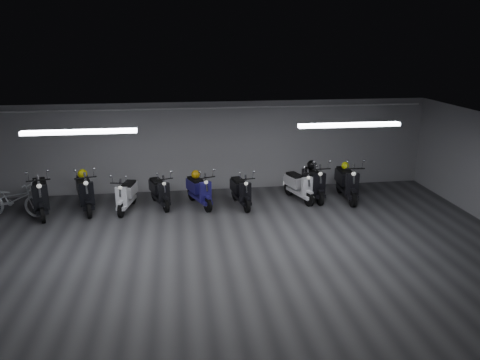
{
  "coord_description": "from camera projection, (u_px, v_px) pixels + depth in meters",
  "views": [
    {
      "loc": [
        -0.92,
        -9.05,
        4.66
      ],
      "look_at": [
        0.66,
        2.5,
        1.05
      ],
      "focal_mm": 34.5,
      "sensor_mm": 36.0,
      "label": 1
    }
  ],
  "objects": [
    {
      "name": "floor",
      "position": [
        226.0,
        261.0,
        10.07
      ],
      "size": [
        14.0,
        10.0,
        0.01
      ],
      "primitive_type": "cube",
      "color": "#37373A",
      "rests_on": "ground"
    },
    {
      "name": "ceiling",
      "position": [
        224.0,
        134.0,
        9.24
      ],
      "size": [
        14.0,
        10.0,
        0.01
      ],
      "primitive_type": "cube",
      "color": "slate",
      "rests_on": "ground"
    },
    {
      "name": "scooter_2",
      "position": [
        126.0,
        190.0,
        12.83
      ],
      "size": [
        0.86,
        1.68,
        1.19
      ],
      "primitive_type": null,
      "rotation": [
        0.0,
        0.0,
        -0.21
      ],
      "color": "white",
      "rests_on": "floor"
    },
    {
      "name": "scooter_3",
      "position": [
        159.0,
        187.0,
        13.13
      ],
      "size": [
        1.02,
        1.68,
        1.19
      ],
      "primitive_type": null,
      "rotation": [
        0.0,
        0.0,
        0.33
      ],
      "color": "black",
      "rests_on": "floor"
    },
    {
      "name": "fluor_strip_left",
      "position": [
        80.0,
        132.0,
        9.81
      ],
      "size": [
        2.4,
        0.18,
        0.08
      ],
      "primitive_type": "cube",
      "color": "white",
      "rests_on": "ceiling"
    },
    {
      "name": "scooter_1",
      "position": [
        85.0,
        187.0,
        12.78
      ],
      "size": [
        1.13,
        1.99,
        1.41
      ],
      "primitive_type": null,
      "rotation": [
        0.0,
        0.0,
        0.28
      ],
      "color": "black",
      "rests_on": "floor"
    },
    {
      "name": "fluor_strip_right",
      "position": [
        349.0,
        125.0,
        10.59
      ],
      "size": [
        2.4,
        0.18,
        0.08
      ],
      "primitive_type": "cube",
      "color": "white",
      "rests_on": "ceiling"
    },
    {
      "name": "conduit",
      "position": [
        208.0,
        108.0,
        13.95
      ],
      "size": [
        13.6,
        0.05,
        0.05
      ],
      "primitive_type": "cylinder",
      "rotation": [
        0.0,
        1.57,
        0.0
      ],
      "color": "white",
      "rests_on": "back_wall"
    },
    {
      "name": "scooter_0",
      "position": [
        40.0,
        190.0,
        12.47
      ],
      "size": [
        1.16,
        2.05,
        1.45
      ],
      "primitive_type": null,
      "rotation": [
        0.0,
        0.0,
        0.28
      ],
      "color": "black",
      "rests_on": "floor"
    },
    {
      "name": "helmet_3",
      "position": [
        345.0,
        166.0,
        13.82
      ],
      "size": [
        0.23,
        0.23,
        0.23
      ],
      "primitive_type": "sphere",
      "color": "#DDF10E",
      "rests_on": "scooter_8"
    },
    {
      "name": "scooter_4",
      "position": [
        199.0,
        186.0,
        13.15
      ],
      "size": [
        1.12,
        1.75,
        1.24
      ],
      "primitive_type": null,
      "rotation": [
        0.0,
        0.0,
        0.37
      ],
      "color": "navy",
      "rests_on": "floor"
    },
    {
      "name": "scooter_5",
      "position": [
        241.0,
        186.0,
        13.15
      ],
      "size": [
        0.81,
        1.68,
        1.2
      ],
      "primitive_type": null,
      "rotation": [
        0.0,
        0.0,
        0.18
      ],
      "color": "black",
      "rests_on": "floor"
    },
    {
      "name": "scooter_6",
      "position": [
        299.0,
        181.0,
        13.6
      ],
      "size": [
        1.02,
        1.74,
        1.23
      ],
      "primitive_type": null,
      "rotation": [
        0.0,
        0.0,
        0.31
      ],
      "color": "white",
      "rests_on": "floor"
    },
    {
      "name": "front_wall",
      "position": [
        274.0,
        357.0,
        4.92
      ],
      "size": [
        14.0,
        0.01,
        2.8
      ],
      "primitive_type": "cube",
      "color": "gray",
      "rests_on": "ground"
    },
    {
      "name": "scooter_7",
      "position": [
        314.0,
        177.0,
        13.76
      ],
      "size": [
        0.67,
        1.84,
        1.35
      ],
      "primitive_type": null,
      "rotation": [
        0.0,
        0.0,
        0.04
      ],
      "color": "black",
      "rests_on": "floor"
    },
    {
      "name": "scooter_8",
      "position": [
        347.0,
        177.0,
        13.66
      ],
      "size": [
        0.73,
        1.92,
        1.41
      ],
      "primitive_type": null,
      "rotation": [
        0.0,
        0.0,
        -0.06
      ],
      "color": "black",
      "rests_on": "floor"
    },
    {
      "name": "bicycle",
      "position": [
        13.0,
        196.0,
        12.39
      ],
      "size": [
        1.95,
        1.07,
        1.2
      ],
      "primitive_type": "imported",
      "rotation": [
        0.0,
        0.0,
        1.34
      ],
      "color": "white",
      "rests_on": "floor"
    },
    {
      "name": "helmet_1",
      "position": [
        312.0,
        165.0,
        13.91
      ],
      "size": [
        0.29,
        0.29,
        0.29
      ],
      "primitive_type": "sphere",
      "color": "black",
      "rests_on": "scooter_7"
    },
    {
      "name": "helmet_2",
      "position": [
        82.0,
        174.0,
        12.92
      ],
      "size": [
        0.27,
        0.27,
        0.27
      ],
      "primitive_type": "sphere",
      "color": "#BDB20B",
      "rests_on": "scooter_1"
    },
    {
      "name": "back_wall",
      "position": [
        208.0,
        147.0,
        14.39
      ],
      "size": [
        14.0,
        0.01,
        2.8
      ],
      "primitive_type": "cube",
      "color": "gray",
      "rests_on": "ground"
    },
    {
      "name": "helmet_0",
      "position": [
        196.0,
        174.0,
        13.26
      ],
      "size": [
        0.25,
        0.25,
        0.25
      ],
      "primitive_type": "sphere",
      "color": "#C6920B",
      "rests_on": "scooter_4"
    }
  ]
}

